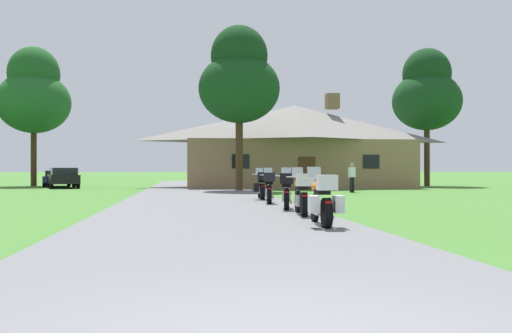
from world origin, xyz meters
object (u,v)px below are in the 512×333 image
object	(u,v)px
motorcycle_black_fourth_in_row	(269,188)
tree_right_of_lodge	(427,93)
motorcycle_orange_nearest_to_camera	(322,201)
motorcycle_blue_third_in_row	(286,191)
motorcycle_orange_second_in_row	(301,194)
motorcycle_blue_farthest_in_row	(262,186)
tree_left_far	(34,94)
parked_navy_sedan_far_left	(57,178)
bystander_white_shirt_near_lodge	(352,175)
tree_by_lodge_front	(239,79)
parked_black_suv_far_left	(63,177)

from	to	relation	value
motorcycle_black_fourth_in_row	tree_right_of_lodge	xyz separation A→B (m)	(15.46, 21.20, 6.56)
motorcycle_black_fourth_in_row	motorcycle_orange_nearest_to_camera	bearing A→B (deg)	-83.76
motorcycle_blue_third_in_row	motorcycle_black_fourth_in_row	bearing A→B (deg)	101.37
motorcycle_orange_nearest_to_camera	motorcycle_orange_second_in_row	bearing A→B (deg)	90.11
motorcycle_blue_farthest_in_row	tree_left_far	xyz separation A→B (m)	(-14.77, 22.00, 6.48)
parked_navy_sedan_far_left	bystander_white_shirt_near_lodge	bearing A→B (deg)	-45.25
tree_left_far	tree_by_lodge_front	bearing A→B (deg)	-38.50
motorcycle_black_fourth_in_row	parked_navy_sedan_far_left	bearing A→B (deg)	124.83
motorcycle_orange_second_in_row	parked_black_suv_far_left	bearing A→B (deg)	119.23
tree_right_of_lodge	parked_navy_sedan_far_left	bearing A→B (deg)	174.90
motorcycle_blue_third_in_row	tree_left_far	xyz separation A→B (m)	(-14.80, 27.75, 6.47)
motorcycle_blue_farthest_in_row	parked_navy_sedan_far_left	size ratio (longest dim) A/B	0.47
bystander_white_shirt_near_lodge	parked_navy_sedan_far_left	size ratio (longest dim) A/B	0.38
motorcycle_orange_second_in_row	parked_black_suv_far_left	size ratio (longest dim) A/B	0.42
motorcycle_blue_third_in_row	motorcycle_black_fourth_in_row	world-z (taller)	same
motorcycle_black_fourth_in_row	tree_left_far	world-z (taller)	tree_left_far
bystander_white_shirt_near_lodge	parked_black_suv_far_left	size ratio (longest dim) A/B	0.34
tree_right_of_lodge	tree_left_far	xyz separation A→B (m)	(-30.16, 3.44, -0.10)
motorcycle_orange_nearest_to_camera	motorcycle_black_fourth_in_row	xyz separation A→B (m)	(0.05, 8.46, 0.01)
parked_navy_sedan_far_left	tree_by_lodge_front	bearing A→B (deg)	-49.96
bystander_white_shirt_near_lodge	tree_left_far	world-z (taller)	tree_left_far
tree_right_of_lodge	parked_navy_sedan_far_left	world-z (taller)	tree_right_of_lodge
motorcycle_black_fourth_in_row	motorcycle_blue_farthest_in_row	size ratio (longest dim) A/B	1.00
motorcycle_orange_second_in_row	parked_navy_sedan_far_left	world-z (taller)	motorcycle_orange_second_in_row
motorcycle_black_fourth_in_row	tree_right_of_lodge	size ratio (longest dim) A/B	0.20
motorcycle_orange_nearest_to_camera	parked_navy_sedan_far_left	bearing A→B (deg)	114.39
bystander_white_shirt_near_lodge	parked_black_suv_far_left	distance (m)	20.15
motorcycle_blue_third_in_row	motorcycle_orange_second_in_row	bearing A→B (deg)	-80.68
motorcycle_blue_third_in_row	bystander_white_shirt_near_lodge	distance (m)	14.66
bystander_white_shirt_near_lodge	tree_right_of_lodge	distance (m)	15.66
motorcycle_blue_third_in_row	parked_black_suv_far_left	size ratio (longest dim) A/B	0.42
tree_right_of_lodge	tree_left_far	bearing A→B (deg)	173.50
motorcycle_orange_nearest_to_camera	tree_right_of_lodge	distance (m)	34.11
tree_by_lodge_front	parked_black_suv_far_left	distance (m)	14.75
motorcycle_blue_third_in_row	tree_by_lodge_front	size ratio (longest dim) A/B	0.21
motorcycle_orange_nearest_to_camera	motorcycle_black_fourth_in_row	world-z (taller)	same
motorcycle_black_fourth_in_row	bystander_white_shirt_near_lodge	distance (m)	11.95
motorcycle_blue_farthest_in_row	parked_black_suv_far_left	xyz separation A→B (m)	(-11.57, 17.22, 0.17)
motorcycle_blue_third_in_row	tree_right_of_lodge	size ratio (longest dim) A/B	0.19
motorcycle_orange_nearest_to_camera	motorcycle_black_fourth_in_row	bearing A→B (deg)	92.52
motorcycle_black_fourth_in_row	tree_right_of_lodge	bearing A→B (deg)	60.51
tree_left_far	parked_black_suv_far_left	distance (m)	8.54
tree_by_lodge_front	parked_navy_sedan_far_left	bearing A→B (deg)	139.78
tree_left_far	parked_navy_sedan_far_left	distance (m)	6.80
motorcycle_orange_nearest_to_camera	parked_black_suv_far_left	world-z (taller)	parked_black_suv_far_left
motorcycle_blue_third_in_row	motorcycle_blue_farthest_in_row	size ratio (longest dim) A/B	0.99
motorcycle_black_fourth_in_row	tree_left_far	bearing A→B (deg)	127.42
tree_right_of_lodge	parked_black_suv_far_left	bearing A→B (deg)	-177.14
bystander_white_shirt_near_lodge	tree_right_of_lodge	bearing A→B (deg)	20.65
motorcycle_black_fourth_in_row	bystander_white_shirt_near_lodge	world-z (taller)	bystander_white_shirt_near_lodge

